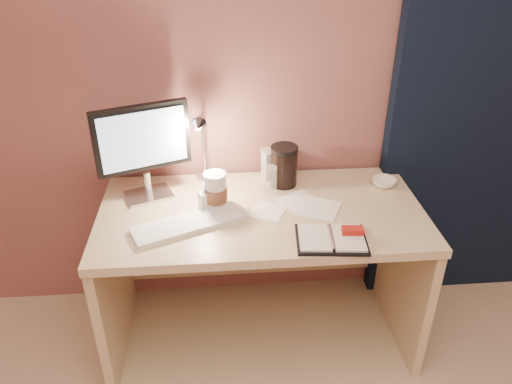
{
  "coord_description": "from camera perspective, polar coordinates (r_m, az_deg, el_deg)",
  "views": [
    {
      "loc": [
        -0.17,
        -0.43,
        1.88
      ],
      "look_at": [
        -0.03,
        1.33,
        0.85
      ],
      "focal_mm": 35.0,
      "sensor_mm": 36.0,
      "label": 1
    }
  ],
  "objects": [
    {
      "name": "monitor",
      "position": [
        2.18,
        -12.87,
        5.39
      ],
      "size": [
        0.39,
        0.21,
        0.44
      ],
      "rotation": [
        0.0,
        0.0,
        0.37
      ],
      "color": "silver",
      "rests_on": "desk"
    },
    {
      "name": "planner",
      "position": [
        1.98,
        8.81,
        -5.23
      ],
      "size": [
        0.29,
        0.23,
        0.04
      ],
      "rotation": [
        0.0,
        0.0,
        -0.09
      ],
      "color": "black",
      "rests_on": "desk"
    },
    {
      "name": "product_box",
      "position": [
        2.38,
        1.94,
        3.25
      ],
      "size": [
        0.11,
        0.09,
        0.14
      ],
      "primitive_type": "cube",
      "rotation": [
        0.0,
        0.0,
        0.22
      ],
      "color": "silver",
      "rests_on": "desk"
    },
    {
      "name": "room",
      "position": [
        2.52,
        22.56,
        10.73
      ],
      "size": [
        3.5,
        3.5,
        3.5
      ],
      "color": "#C6B28E",
      "rests_on": "ground"
    },
    {
      "name": "keyboard",
      "position": [
        2.07,
        -7.54,
        -3.56
      ],
      "size": [
        0.49,
        0.31,
        0.02
      ],
      "primitive_type": "cube",
      "rotation": [
        0.0,
        0.0,
        0.4
      ],
      "color": "white",
      "rests_on": "desk"
    },
    {
      "name": "clear_cup",
      "position": [
        2.25,
        1.47,
        1.4
      ],
      "size": [
        0.07,
        0.07,
        0.13
      ],
      "primitive_type": "cylinder",
      "color": "white",
      "rests_on": "desk"
    },
    {
      "name": "paper_b",
      "position": [
        2.14,
        1.35,
        -2.25
      ],
      "size": [
        0.18,
        0.18,
        0.0
      ],
      "primitive_type": "cube",
      "rotation": [
        0.0,
        0.0,
        -0.46
      ],
      "color": "white",
      "rests_on": "desk"
    },
    {
      "name": "lotion_bottle",
      "position": [
        2.15,
        -5.83,
        -0.49
      ],
      "size": [
        0.07,
        0.07,
        0.12
      ],
      "primitive_type": "imported",
      "rotation": [
        0.0,
        0.0,
        0.34
      ],
      "color": "white",
      "rests_on": "desk"
    },
    {
      "name": "paper_a",
      "position": [
        2.21,
        5.02,
        -1.13
      ],
      "size": [
        0.22,
        0.22,
        0.0
      ],
      "primitive_type": "cube",
      "rotation": [
        0.0,
        0.0,
        0.5
      ],
      "color": "white",
      "rests_on": "desk"
    },
    {
      "name": "paper_c",
      "position": [
        2.18,
        7.14,
        -1.86
      ],
      "size": [
        0.23,
        0.23,
        0.0
      ],
      "primitive_type": "cube",
      "rotation": [
        0.0,
        0.0,
        1.13
      ],
      "color": "white",
      "rests_on": "desk"
    },
    {
      "name": "dark_jar",
      "position": [
        2.31,
        3.2,
        2.78
      ],
      "size": [
        0.12,
        0.12,
        0.17
      ],
      "primitive_type": "cylinder",
      "color": "black",
      "rests_on": "desk"
    },
    {
      "name": "desk",
      "position": [
        2.34,
        0.44,
        -5.79
      ],
      "size": [
        1.4,
        0.7,
        0.73
      ],
      "color": "beige",
      "rests_on": "ground"
    },
    {
      "name": "desk_lamp",
      "position": [
        2.23,
        -5.91,
        5.61
      ],
      "size": [
        0.09,
        0.22,
        0.36
      ],
      "rotation": [
        0.0,
        0.0,
        -0.08
      ],
      "color": "silver",
      "rests_on": "desk"
    },
    {
      "name": "coffee_cup",
      "position": [
        2.14,
        -4.65,
        0.08
      ],
      "size": [
        0.1,
        0.1,
        0.16
      ],
      "color": "white",
      "rests_on": "desk"
    },
    {
      "name": "bowl",
      "position": [
        2.4,
        14.4,
        1.08
      ],
      "size": [
        0.14,
        0.14,
        0.04
      ],
      "primitive_type": "imported",
      "rotation": [
        0.0,
        0.0,
        -0.26
      ],
      "color": "white",
      "rests_on": "desk"
    }
  ]
}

